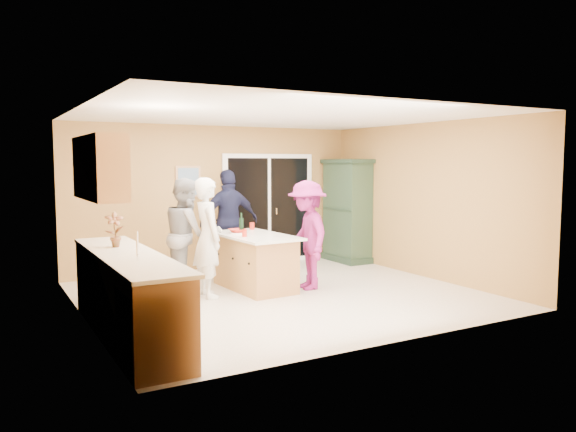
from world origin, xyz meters
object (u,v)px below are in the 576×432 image
kitchen_island (255,263)px  green_hutch (347,212)px  woman_grey (187,235)px  woman_white (208,238)px  woman_magenta (307,235)px  woman_navy (229,222)px

kitchen_island → green_hutch: green_hutch is taller
woman_grey → woman_white: bearing=-153.2°
green_hutch → woman_white: 3.76m
woman_white → woman_magenta: (1.52, -0.25, -0.03)m
green_hutch → woman_grey: green_hutch is taller
green_hutch → woman_white: (-3.46, -1.45, -0.11)m
woman_white → woman_grey: bearing=20.6°
woman_white → woman_navy: woman_navy is taller
woman_white → woman_magenta: bearing=-95.4°
kitchen_island → woman_white: (-0.81, -0.14, 0.47)m
kitchen_island → woman_magenta: bearing=-32.2°
woman_grey → woman_navy: bearing=-38.4°
woman_white → woman_grey: (-0.14, 0.49, -0.01)m
kitchen_island → woman_magenta: size_ratio=0.99×
green_hutch → woman_grey: size_ratio=1.17×
woman_magenta → woman_grey: bearing=-103.8°
woman_magenta → woman_navy: bearing=-151.8°
woman_white → woman_navy: (0.96, 1.46, 0.05)m
green_hutch → woman_grey: 3.74m
green_hutch → woman_magenta: 2.59m
woman_navy → woman_magenta: 1.80m
woman_navy → woman_grey: bearing=41.5°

